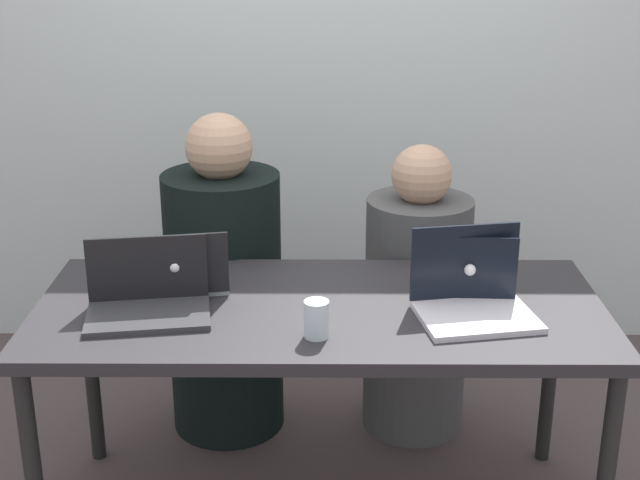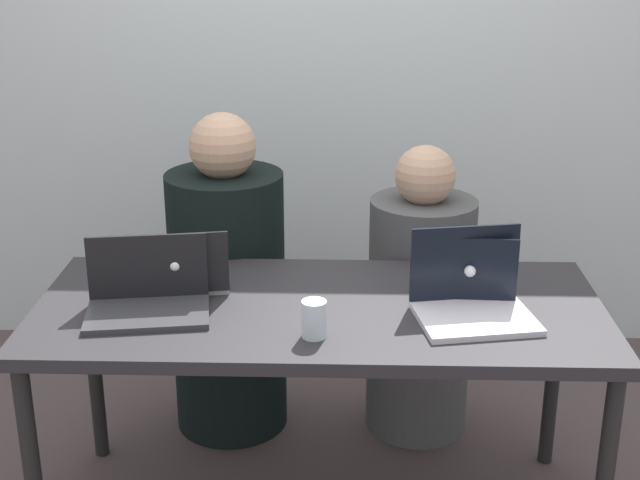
% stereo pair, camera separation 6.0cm
% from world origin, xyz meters
% --- Properties ---
extents(back_wall, '(4.50, 0.10, 2.34)m').
position_xyz_m(back_wall, '(0.00, 1.38, 1.17)').
color(back_wall, silver).
rests_on(back_wall, ground).
extents(desk, '(1.70, 0.75, 0.75)m').
position_xyz_m(desk, '(0.00, 0.00, 0.68)').
color(desk, '#29262A').
rests_on(desk, ground).
extents(person_on_left, '(0.48, 0.48, 1.21)m').
position_xyz_m(person_on_left, '(-0.35, 0.57, 0.54)').
color(person_on_left, black).
rests_on(person_on_left, ground).
extents(person_on_right, '(0.47, 0.47, 1.10)m').
position_xyz_m(person_on_right, '(0.35, 0.57, 0.49)').
color(person_on_right, '#49494B').
rests_on(person_on_right, ground).
extents(laptop_back_right, '(0.29, 0.25, 0.21)m').
position_xyz_m(laptop_back_right, '(0.45, 0.09, 0.79)').
color(laptop_back_right, '#B1B0B3').
rests_on(laptop_back_right, desk).
extents(laptop_front_left, '(0.38, 0.27, 0.21)m').
position_xyz_m(laptop_front_left, '(-0.50, -0.07, 0.79)').
color(laptop_front_left, '#363539').
rests_on(laptop_front_left, desk).
extents(laptop_back_left, '(0.36, 0.27, 0.21)m').
position_xyz_m(laptop_back_left, '(-0.45, 0.10, 0.79)').
color(laptop_back_left, silver).
rests_on(laptop_back_left, desk).
extents(laptop_front_right, '(0.37, 0.31, 0.25)m').
position_xyz_m(laptop_front_right, '(0.44, -0.06, 0.80)').
color(laptop_front_right, silver).
rests_on(laptop_front_right, desk).
extents(water_glass_center, '(0.07, 0.07, 0.11)m').
position_xyz_m(water_glass_center, '(-0.01, -0.21, 0.79)').
color(water_glass_center, silver).
rests_on(water_glass_center, desk).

